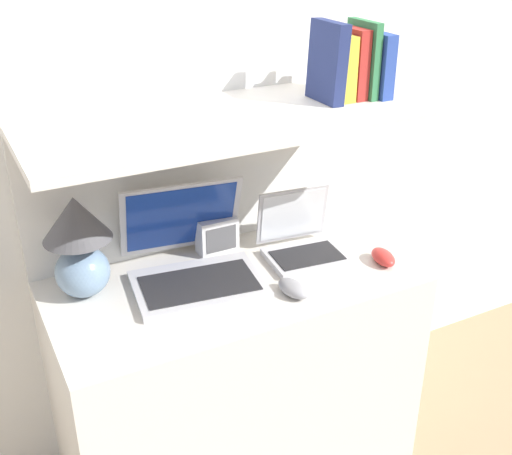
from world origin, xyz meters
name	(u,v)px	position (x,y,z in m)	size (l,w,h in m)	color
wall_back	(186,112)	(0.00, 0.61, 1.20)	(6.00, 0.05, 2.40)	white
desk	(236,380)	(0.00, 0.27, 0.38)	(1.11, 0.55, 0.76)	silver
back_riser	(199,278)	(0.00, 0.57, 0.61)	(1.11, 0.04, 1.23)	white
shelf	(222,121)	(0.00, 0.34, 1.24)	(1.11, 0.49, 0.03)	silver
table_lamp	(79,242)	(-0.42, 0.41, 0.93)	(0.19, 0.19, 0.31)	#7593B2
laptop_large	(192,261)	(-0.10, 0.35, 0.82)	(0.42, 0.42, 0.28)	silver
laptop_small	(301,242)	(0.26, 0.32, 0.81)	(0.26, 0.25, 0.21)	silver
computer_mouse	(293,288)	(0.12, 0.12, 0.78)	(0.08, 0.13, 0.04)	#99999E
second_mouse	(383,257)	(0.47, 0.16, 0.78)	(0.08, 0.12, 0.04)	red
router_box	(217,235)	(0.03, 0.47, 0.82)	(0.13, 0.07, 0.12)	white
book_blue	(373,64)	(0.51, 0.34, 1.35)	(0.04, 0.17, 0.19)	#284293
book_green	(363,59)	(0.47, 0.34, 1.37)	(0.02, 0.15, 0.22)	#2D7042
book_red	(353,63)	(0.43, 0.34, 1.36)	(0.04, 0.12, 0.21)	#A82823
book_yellow	(340,67)	(0.39, 0.34, 1.35)	(0.04, 0.12, 0.19)	gold
book_navy	(327,62)	(0.34, 0.34, 1.37)	(0.05, 0.16, 0.23)	navy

